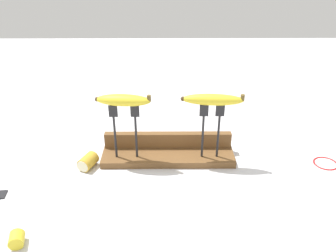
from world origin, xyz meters
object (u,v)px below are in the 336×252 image
banana_raised_left (123,100)px  wire_coil (326,163)px  banana_chunk_far (17,239)px  fork_stand_right (211,126)px  banana_chunk_near (88,162)px  banana_raised_right (213,100)px  fork_stand_left (125,127)px

banana_raised_left → wire_coil: banana_raised_left is taller
banana_chunk_far → wire_coil: (0.85, 0.33, -0.01)m
banana_chunk_far → fork_stand_right: bearing=35.1°
banana_chunk_far → wire_coil: bearing=21.0°
banana_raised_left → banana_chunk_near: banana_raised_left is taller
banana_chunk_far → banana_raised_left: bearing=56.7°
banana_raised_left → banana_chunk_near: (-0.12, -0.03, -0.19)m
banana_raised_right → fork_stand_left: bearing=-180.0°
banana_chunk_near → wire_coil: 0.75m
banana_chunk_far → banana_raised_right: bearing=35.1°
banana_chunk_far → fork_stand_left: bearing=56.7°
fork_stand_left → banana_chunk_far: size_ratio=4.06×
banana_raised_left → banana_chunk_far: 0.45m
fork_stand_left → banana_chunk_near: 0.16m
banana_chunk_near → banana_chunk_far: (-0.11, -0.31, -0.00)m
banana_chunk_near → banana_chunk_far: 0.33m
fork_stand_right → banana_raised_left: bearing=180.0°
fork_stand_left → fork_stand_right: (0.26, 0.00, 0.00)m
fork_stand_right → banana_raised_right: banana_raised_right is taller
banana_raised_left → banana_chunk_far: size_ratio=3.81×
banana_raised_right → wire_coil: (0.37, -0.01, -0.21)m
fork_stand_left → wire_coil: 0.64m
banana_chunk_near → banana_chunk_far: size_ratio=1.63×
banana_chunk_far → banana_chunk_near: bearing=71.3°
banana_raised_left → banana_chunk_near: bearing=-166.7°
banana_chunk_near → fork_stand_right: bearing=4.2°
fork_stand_right → banana_chunk_near: fork_stand_right is taller
fork_stand_right → wire_coil: 0.39m
banana_chunk_near → fork_stand_left: bearing=13.3°
fork_stand_left → banana_chunk_far: fork_stand_left is taller
fork_stand_right → banana_raised_left: 0.27m
fork_stand_right → banana_chunk_far: fork_stand_right is taller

